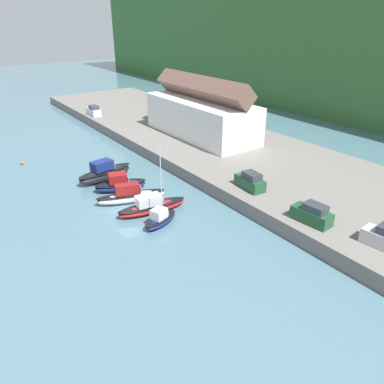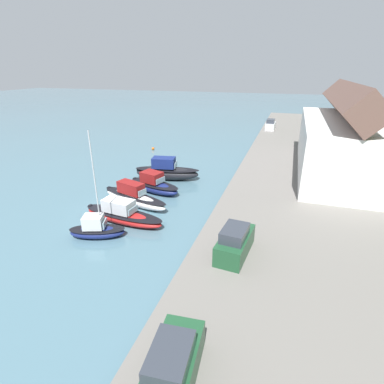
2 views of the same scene
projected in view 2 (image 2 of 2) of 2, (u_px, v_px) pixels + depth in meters
name	position (u px, v px, depth m)	size (l,w,h in m)	color
ground_plane	(109.00, 212.00, 30.59)	(320.00, 320.00, 0.00)	slate
quay_promenade	(358.00, 243.00, 23.70)	(133.75, 23.95, 1.76)	slate
harbor_clubhouse	(341.00, 140.00, 35.91)	(22.94, 8.94, 10.44)	white
moored_boat_0	(167.00, 171.00, 39.22)	(3.92, 8.73, 2.96)	black
moored_boat_1	(154.00, 185.00, 35.35)	(4.18, 7.22, 2.43)	navy
moored_boat_2	(134.00, 197.00, 31.97)	(4.16, 8.78, 2.50)	white
moored_boat_3	(122.00, 214.00, 28.44)	(3.19, 8.75, 2.24)	red
moored_boat_4	(97.00, 229.00, 25.90)	(3.35, 5.13, 9.31)	navy
parked_car_0	(235.00, 242.00, 20.42)	(4.35, 2.18, 2.16)	#1E4C2D
parked_car_2	(173.00, 367.00, 11.91)	(4.34, 2.14, 2.16)	#1E4C2D
parked_car_3	(270.00, 125.00, 61.85)	(4.23, 1.87, 2.16)	silver
mooring_buoy_0	(153.00, 149.00, 53.61)	(0.50, 0.50, 0.50)	orange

